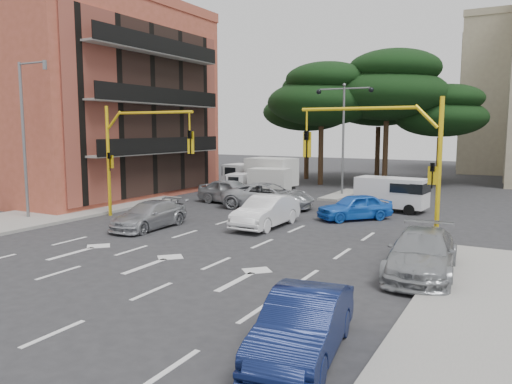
# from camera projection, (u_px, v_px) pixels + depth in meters

# --- Properties ---
(ground) EXTENTS (120.00, 120.00, 0.00)m
(ground) POSITION_uv_depth(u_px,v_px,m) (222.00, 239.00, 21.82)
(ground) COLOR #28282B
(ground) RESTS_ON ground
(median_strip) EXTENTS (1.40, 6.00, 0.15)m
(median_strip) POSITION_uv_depth(u_px,v_px,m) (342.00, 195.00, 35.74)
(median_strip) COLOR gray
(median_strip) RESTS_ON ground
(apartment_orange) EXTENTS (15.19, 16.15, 13.70)m
(apartment_orange) POSITION_uv_depth(u_px,v_px,m) (73.00, 100.00, 36.45)
(apartment_orange) COLOR #9E4831
(apartment_orange) RESTS_ON ground
(pine_left_near) EXTENTS (9.15, 9.15, 10.23)m
(pine_left_near) POSITION_uv_depth(u_px,v_px,m) (322.00, 95.00, 41.84)
(pine_left_near) COLOR #382616
(pine_left_near) RESTS_ON ground
(pine_center) EXTENTS (9.98, 9.98, 11.16)m
(pine_center) POSITION_uv_depth(u_px,v_px,m) (388.00, 86.00, 41.12)
(pine_center) COLOR #382616
(pine_center) RESTS_ON ground
(pine_left_far) EXTENTS (8.32, 8.32, 9.30)m
(pine_left_far) POSITION_uv_depth(u_px,v_px,m) (308.00, 106.00, 46.84)
(pine_left_far) COLOR #382616
(pine_left_far) RESTS_ON ground
(pine_right) EXTENTS (7.49, 7.49, 8.37)m
(pine_right) POSITION_uv_depth(u_px,v_px,m) (442.00, 111.00, 41.22)
(pine_right) COLOR #382616
(pine_right) RESTS_ON ground
(pine_back) EXTENTS (9.15, 9.15, 10.23)m
(pine_back) POSITION_uv_depth(u_px,v_px,m) (380.00, 98.00, 46.51)
(pine_back) COLOR #382616
(pine_back) RESTS_ON ground
(signal_mast_right) EXTENTS (5.79, 0.37, 6.00)m
(signal_mast_right) POSITION_uv_depth(u_px,v_px,m) (392.00, 152.00, 19.83)
(signal_mast_right) COLOR yellow
(signal_mast_right) RESTS_ON ground
(signal_mast_left) EXTENTS (5.79, 0.37, 6.00)m
(signal_mast_left) POSITION_uv_depth(u_px,v_px,m) (133.00, 146.00, 26.29)
(signal_mast_left) COLOR yellow
(signal_mast_left) RESTS_ON ground
(street_lamp_left) EXTENTS (2.08, 0.20, 8.00)m
(street_lamp_left) POSITION_uv_depth(u_px,v_px,m) (26.00, 130.00, 25.72)
(street_lamp_left) COLOR slate
(street_lamp_left) RESTS_ON sidewalk_left
(street_lamp_center) EXTENTS (4.16, 0.36, 7.77)m
(street_lamp_center) POSITION_uv_depth(u_px,v_px,m) (344.00, 119.00, 35.06)
(street_lamp_center) COLOR slate
(street_lamp_center) RESTS_ON median_strip
(car_white_hatch) EXTENTS (1.64, 4.65, 1.53)m
(car_white_hatch) POSITION_uv_depth(u_px,v_px,m) (266.00, 212.00, 24.34)
(car_white_hatch) COLOR silver
(car_white_hatch) RESTS_ON ground
(car_blue_compact) EXTENTS (3.88, 4.06, 1.37)m
(car_blue_compact) POSITION_uv_depth(u_px,v_px,m) (355.00, 207.00, 26.31)
(car_blue_compact) COLOR blue
(car_blue_compact) RESTS_ON ground
(car_silver_wagon) EXTENTS (1.84, 4.44, 1.28)m
(car_silver_wagon) POSITION_uv_depth(u_px,v_px,m) (149.00, 215.00, 24.03)
(car_silver_wagon) COLOR #A3A5AB
(car_silver_wagon) RESTS_ON ground
(car_silver_cross_a) EXTENTS (5.87, 3.45, 1.53)m
(car_silver_cross_a) POSITION_uv_depth(u_px,v_px,m) (269.00, 196.00, 29.96)
(car_silver_cross_a) COLOR #B0B3B8
(car_silver_cross_a) RESTS_ON ground
(car_silver_cross_b) EXTENTS (4.80, 2.37, 1.58)m
(car_silver_cross_b) POSITION_uv_depth(u_px,v_px,m) (231.00, 191.00, 31.93)
(car_silver_cross_b) COLOR #9B9FA3
(car_silver_cross_b) RESTS_ON ground
(car_navy_parked) EXTENTS (2.07, 4.37, 1.38)m
(car_navy_parked) POSITION_uv_depth(u_px,v_px,m) (303.00, 324.00, 10.52)
(car_navy_parked) COLOR #0D1741
(car_navy_parked) RESTS_ON ground
(car_silver_parked) EXTENTS (2.50, 5.26, 1.48)m
(car_silver_parked) POSITION_uv_depth(u_px,v_px,m) (422.00, 253.00, 16.31)
(car_silver_parked) COLOR #95989C
(car_silver_parked) RESTS_ON ground
(van_white) EXTENTS (4.14, 2.17, 1.99)m
(van_white) POSITION_uv_depth(u_px,v_px,m) (391.00, 194.00, 29.04)
(van_white) COLOR white
(van_white) RESTS_ON ground
(box_truck_a) EXTENTS (5.66, 2.84, 2.68)m
(box_truck_a) POSITION_uv_depth(u_px,v_px,m) (260.00, 176.00, 36.50)
(box_truck_a) COLOR silver
(box_truck_a) RESTS_ON ground
(box_truck_b) EXTENTS (4.50, 2.37, 2.12)m
(box_truck_b) POSITION_uv_depth(u_px,v_px,m) (259.00, 183.00, 34.08)
(box_truck_b) COLOR white
(box_truck_b) RESTS_ON ground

